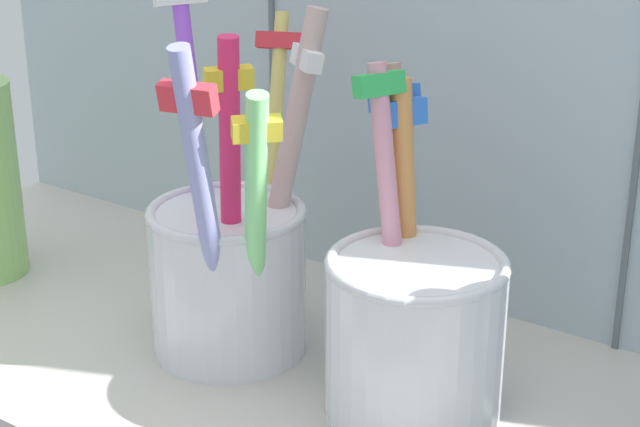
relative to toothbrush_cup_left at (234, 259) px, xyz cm
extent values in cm
cube|color=#BCB7AD|center=(5.11, -0.30, -5.77)|extent=(64.00, 22.00, 2.00)
cylinder|color=silver|center=(-0.15, 0.02, -1.12)|extent=(7.61, 7.61, 7.30)
torus|color=silver|center=(-0.15, 0.02, 2.53)|extent=(7.73, 7.73, 0.50)
cylinder|color=#F32664|center=(0.83, -1.09, 3.50)|extent=(2.23, 2.02, 15.81)
cube|color=yellow|center=(1.15, -1.32, 9.47)|extent=(1.94, 2.21, 1.03)
cylinder|color=#E8D369|center=(-1.16, 4.70, 3.16)|extent=(3.10, 5.87, 15.30)
cube|color=#E5333F|center=(-2.00, 6.64, 9.33)|extent=(2.64, 1.87, 1.02)
cylinder|color=#A553F7|center=(-3.09, 1.19, 4.50)|extent=(4.75, 3.21, 17.93)
cylinder|color=#8EF08C|center=(3.11, -2.18, 2.67)|extent=(3.92, 3.83, 14.31)
cube|color=yellow|center=(4.05, -3.09, 8.11)|extent=(2.17, 2.19, 1.11)
cylinder|color=beige|center=(1.54, 2.07, 3.81)|extent=(3.54, 4.33, 16.58)
cube|color=white|center=(2.25, 3.05, 9.66)|extent=(2.50, 2.19, 1.09)
cylinder|color=#9194D3|center=(1.63, -3.70, 3.70)|extent=(1.96, 4.62, 16.34)
cube|color=#E5333F|center=(1.91, -4.88, 9.52)|extent=(2.62, 1.48, 1.31)
cylinder|color=white|center=(10.36, 0.02, -1.11)|extent=(7.84, 7.84, 7.31)
torus|color=silver|center=(10.36, 0.02, 2.54)|extent=(7.95, 7.95, 0.50)
cylinder|color=#CC968E|center=(7.91, 2.66, 2.81)|extent=(3.77, 2.61, 14.53)
cube|color=blue|center=(6.95, 3.18, 8.49)|extent=(2.00, 2.50, 1.23)
cylinder|color=pink|center=(8.28, 1.01, 3.02)|extent=(3.73, 2.27, 14.95)
cube|color=green|center=(7.18, 1.49, 9.51)|extent=(1.80, 2.47, 1.11)
cylinder|color=#DE914A|center=(8.28, 2.21, 2.61)|extent=(2.90, 2.24, 14.09)
cube|color=blue|center=(7.74, 2.51, 8.08)|extent=(1.80, 2.39, 1.22)
camera|label=1|loc=(30.33, -36.21, 21.08)|focal=59.30mm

